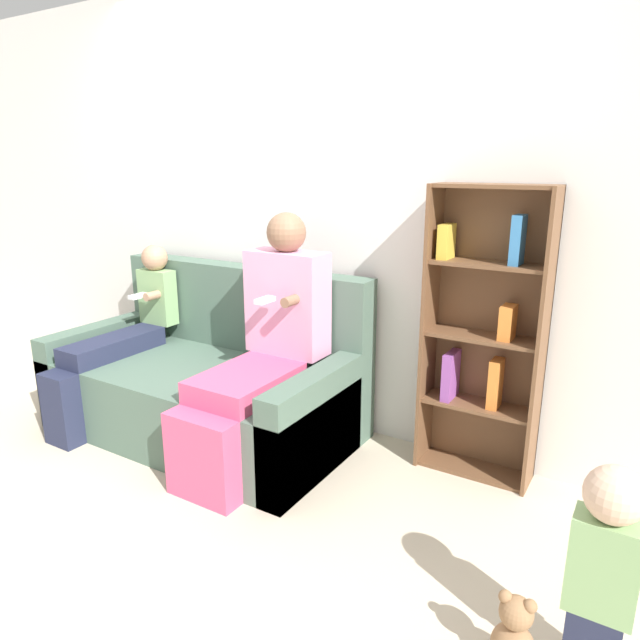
{
  "coord_description": "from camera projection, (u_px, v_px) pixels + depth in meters",
  "views": [
    {
      "loc": [
        1.96,
        -1.73,
        1.53
      ],
      "look_at": [
        0.52,
        0.62,
        0.76
      ],
      "focal_mm": 32.0,
      "sensor_mm": 36.0,
      "label": 1
    }
  ],
  "objects": [
    {
      "name": "ground_plane",
      "position": [
        165.0,
        482.0,
        2.82
      ],
      "size": [
        14.0,
        14.0,
        0.0
      ],
      "primitive_type": "plane",
      "color": "beige"
    },
    {
      "name": "back_wall",
      "position": [
        283.0,
        206.0,
        3.34
      ],
      "size": [
        10.0,
        0.06,
        2.55
      ],
      "color": "silver",
      "rests_on": "ground_plane"
    },
    {
      "name": "couch",
      "position": [
        208.0,
        382.0,
        3.32
      ],
      "size": [
        1.75,
        0.93,
        0.93
      ],
      "color": "#4C6656",
      "rests_on": "ground_plane"
    },
    {
      "name": "adult_seated",
      "position": [
        263.0,
        341.0,
        2.91
      ],
      "size": [
        0.43,
        0.87,
        1.28
      ],
      "color": "#DB4C75",
      "rests_on": "ground_plane"
    },
    {
      "name": "child_seated",
      "position": [
        117.0,
        338.0,
        3.41
      ],
      "size": [
        0.24,
        0.89,
        1.03
      ],
      "color": "#232842",
      "rests_on": "ground_plane"
    },
    {
      "name": "toddler_standing",
      "position": [
        603.0,
        567.0,
        1.65
      ],
      "size": [
        0.19,
        0.17,
        0.72
      ],
      "color": "#232842",
      "rests_on": "ground_plane"
    },
    {
      "name": "bookshelf",
      "position": [
        485.0,
        333.0,
        2.76
      ],
      "size": [
        0.56,
        0.22,
        1.43
      ],
      "color": "brown",
      "rests_on": "ground_plane"
    },
    {
      "name": "teddy_bear",
      "position": [
        514.0,
        635.0,
        1.75
      ],
      "size": [
        0.14,
        0.11,
        0.28
      ],
      "color": "#936B47",
      "rests_on": "ground_plane"
    }
  ]
}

